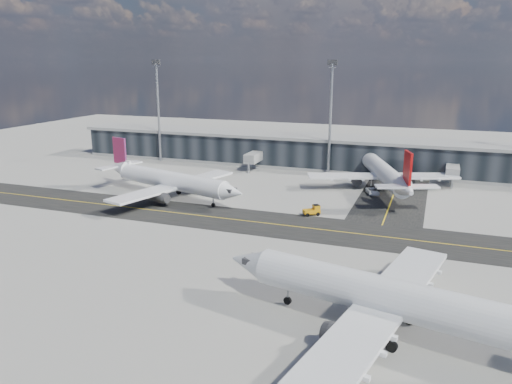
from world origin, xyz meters
TOP-DOWN VIEW (x-y plane):
  - ground at (0.00, 0.00)m, footprint 300.00×300.00m
  - taxiway_lanes at (3.91, 10.74)m, footprint 180.00×63.00m
  - terminal_concourse at (0.04, 54.93)m, footprint 152.00×19.80m
  - floodlight_masts at (0.00, 48.00)m, footprint 102.50×0.70m
  - airliner_af at (-27.25, 13.49)m, footprint 38.60×33.24m
  - airliner_redtail at (15.49, 35.57)m, footprint 33.84×39.16m
  - airliner_near at (23.75, -27.50)m, footprint 42.77×36.72m
  - baggage_tug at (4.82, 11.68)m, footprint 3.49×3.03m
  - service_van at (13.52, 31.27)m, footprint 3.99×5.46m

SIDE VIEW (x-z plane):
  - ground at x=0.00m, z-range 0.00..0.00m
  - taxiway_lanes at x=3.91m, z-range -0.01..0.03m
  - service_van at x=13.52m, z-range 0.00..1.38m
  - baggage_tug at x=4.82m, z-range 0.00..2.00m
  - airliner_af at x=-27.25m, z-range -1.97..9.65m
  - airliner_redtail at x=15.49m, z-range -2.03..9.93m
  - terminal_concourse at x=0.04m, z-range -0.31..8.49m
  - airliner_near at x=23.75m, z-range -2.16..10.59m
  - floodlight_masts at x=0.00m, z-range 1.16..30.06m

